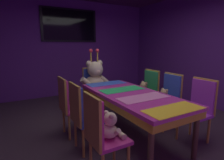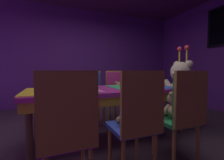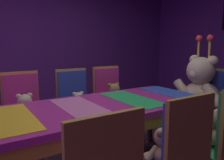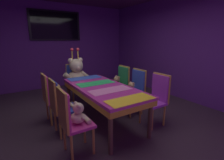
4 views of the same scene
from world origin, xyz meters
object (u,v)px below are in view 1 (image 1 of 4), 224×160
(throne_chair, at_px, (93,84))
(teddy_right_1, at_px, (164,97))
(chair_left_2, at_px, (68,101))
(chair_right_2, at_px, (149,89))
(teddy_right_2, at_px, (143,90))
(teddy_left_0, at_px, (111,127))
(chair_right_0, at_px, (200,104))
(king_teddy_bear, at_px, (96,78))
(chair_left_1, at_px, (81,111))
(banquet_table, at_px, (132,99))
(teddy_left_2, at_px, (76,100))
(chair_left_0, at_px, (99,129))
(wall_tv, at_px, (70,25))
(teddy_left_1, at_px, (90,111))
(chair_right_1, at_px, (169,95))

(throne_chair, bearing_deg, teddy_right_1, 25.02)
(chair_left_2, relative_size, chair_right_2, 1.00)
(teddy_right_2, bearing_deg, chair_right_2, 180.00)
(teddy_left_0, relative_size, chair_right_0, 0.33)
(king_teddy_bear, bearing_deg, chair_left_2, -46.89)
(chair_left_1, xyz_separation_m, king_teddy_bear, (0.85, 1.36, 0.17))
(banquet_table, distance_m, throne_chair, 1.54)
(teddy_left_0, xyz_separation_m, king_teddy_bear, (0.72, 1.98, 0.17))
(chair_right_2, distance_m, king_teddy_bear, 1.18)
(teddy_right_2, relative_size, king_teddy_bear, 0.33)
(teddy_left_2, bearing_deg, chair_right_0, -35.41)
(banquet_table, distance_m, teddy_left_2, 0.92)
(teddy_left_2, relative_size, chair_right_0, 0.35)
(chair_left_0, height_order, teddy_left_2, chair_left_0)
(wall_tv, bearing_deg, chair_left_0, -103.14)
(chair_left_1, relative_size, chair_right_0, 1.00)
(teddy_left_1, relative_size, chair_left_2, 0.28)
(teddy_right_1, xyz_separation_m, king_teddy_bear, (-0.71, 1.36, 0.19))
(banquet_table, height_order, king_teddy_bear, king_teddy_bear)
(chair_left_0, relative_size, wall_tv, 0.61)
(chair_right_0, bearing_deg, chair_right_1, -87.84)
(teddy_right_2, bearing_deg, king_teddy_bear, -48.94)
(chair_right_1, xyz_separation_m, wall_tv, (-0.86, 3.09, 1.45))
(chair_left_0, height_order, chair_right_0, same)
(wall_tv, bearing_deg, teddy_right_2, -74.57)
(teddy_left_2, distance_m, teddy_right_2, 1.43)
(chair_right_0, distance_m, chair_right_1, 0.60)
(banquet_table, xyz_separation_m, throne_chair, (0.00, 1.54, -0.06))
(chair_left_2, xyz_separation_m, chair_right_1, (1.73, -0.54, 0.00))
(wall_tv, bearing_deg, teddy_left_1, -102.81)
(throne_chair, bearing_deg, banquet_table, -0.00)
(teddy_left_0, height_order, teddy_left_2, teddy_left_2)
(teddy_right_2, distance_m, king_teddy_bear, 1.08)
(teddy_left_1, height_order, chair_right_1, chair_right_1)
(teddy_right_1, bearing_deg, chair_right_0, 105.36)
(teddy_left_1, bearing_deg, chair_left_2, 107.45)
(banquet_table, height_order, chair_right_1, chair_right_1)
(teddy_left_2, bearing_deg, throne_chair, 53.72)
(teddy_right_1, relative_size, throne_chair, 0.29)
(throne_chair, relative_size, wall_tv, 0.61)
(throne_chair, height_order, wall_tv, wall_tv)
(teddy_left_1, bearing_deg, teddy_left_0, -91.68)
(chair_right_0, bearing_deg, chair_left_1, -19.23)
(banquet_table, bearing_deg, teddy_right_1, 1.11)
(chair_left_2, bearing_deg, teddy_right_1, -18.80)
(teddy_left_1, bearing_deg, king_teddy_bear, 62.62)
(chair_right_2, relative_size, wall_tv, 0.61)
(teddy_left_2, bearing_deg, chair_left_0, -96.89)
(chair_right_2, relative_size, throne_chair, 1.00)
(chair_left_2, height_order, teddy_left_2, chair_left_2)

